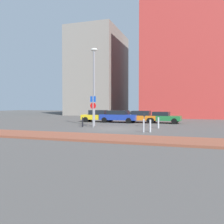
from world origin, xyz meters
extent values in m
plane|color=#4C4947|center=(0.00, 0.00, 0.00)|extent=(120.00, 120.00, 0.00)
cube|color=brown|center=(0.00, -6.30, 0.07)|extent=(40.00, 3.14, 0.14)
cube|color=gold|center=(-4.56, 7.59, 0.62)|extent=(4.24, 1.99, 0.59)
cube|color=black|center=(-4.60, 7.58, 1.20)|extent=(2.17, 1.70, 0.58)
cylinder|color=black|center=(-3.23, 8.53, 0.32)|extent=(0.66, 0.27, 0.64)
cylinder|color=black|center=(-3.10, 6.87, 0.32)|extent=(0.66, 0.27, 0.64)
cylinder|color=black|center=(-6.03, 8.31, 0.32)|extent=(0.66, 0.27, 0.64)
cylinder|color=black|center=(-5.89, 6.64, 0.32)|extent=(0.66, 0.27, 0.64)
cube|color=#1E389E|center=(-1.82, 7.46, 0.65)|extent=(4.63, 2.14, 0.66)
cube|color=black|center=(-1.95, 7.47, 1.22)|extent=(2.50, 1.85, 0.48)
cylinder|color=black|center=(-0.23, 8.28, 0.32)|extent=(0.65, 0.26, 0.64)
cylinder|color=black|center=(-0.35, 6.44, 0.32)|extent=(0.65, 0.26, 0.64)
cylinder|color=black|center=(-3.30, 8.48, 0.32)|extent=(0.65, 0.26, 0.64)
cylinder|color=black|center=(-3.42, 6.63, 0.32)|extent=(0.65, 0.26, 0.64)
cube|color=orange|center=(0.82, 8.07, 0.60)|extent=(3.97, 1.85, 0.55)
cube|color=black|center=(0.81, 8.07, 1.15)|extent=(2.08, 1.69, 0.55)
cylinder|color=black|center=(2.16, 8.99, 0.32)|extent=(0.64, 0.22, 0.64)
cylinder|color=black|center=(2.17, 7.16, 0.32)|extent=(0.64, 0.22, 0.64)
cylinder|color=black|center=(-0.53, 8.97, 0.32)|extent=(0.64, 0.22, 0.64)
cylinder|color=black|center=(-0.52, 7.15, 0.32)|extent=(0.64, 0.22, 0.64)
cube|color=#237238|center=(3.38, 8.01, 0.60)|extent=(4.25, 2.07, 0.56)
cube|color=black|center=(3.18, 8.03, 1.10)|extent=(1.96, 1.77, 0.46)
cylinder|color=black|center=(4.85, 8.81, 0.32)|extent=(0.65, 0.26, 0.64)
cylinder|color=black|center=(4.73, 7.03, 0.32)|extent=(0.65, 0.26, 0.64)
cylinder|color=black|center=(2.04, 9.00, 0.32)|extent=(0.65, 0.26, 0.64)
cylinder|color=black|center=(1.92, 7.22, 0.32)|extent=(0.65, 0.26, 0.64)
cylinder|color=gray|center=(-2.35, 0.61, 1.49)|extent=(0.10, 0.10, 2.99)
cube|color=#1447B7|center=(-2.35, 0.61, 2.68)|extent=(0.55, 0.04, 0.55)
cylinder|color=red|center=(-2.35, 0.61, 2.06)|extent=(0.60, 0.04, 0.60)
cylinder|color=#4C4C51|center=(2.14, 2.86, 0.50)|extent=(0.08, 0.08, 1.00)
cube|color=black|center=(2.14, 2.86, 1.14)|extent=(0.18, 0.14, 0.28)
cylinder|color=gray|center=(-2.79, 1.92, 3.76)|extent=(0.20, 0.20, 7.52)
ellipsoid|color=silver|center=(-2.79, 1.92, 7.67)|extent=(0.70, 0.36, 0.30)
cylinder|color=#B7B7BC|center=(2.99, -1.96, 0.52)|extent=(0.12, 0.12, 1.04)
cylinder|color=#B7B7BC|center=(3.44, -1.61, 0.49)|extent=(0.15, 0.15, 0.98)
cylinder|color=black|center=(-3.40, 0.52, 0.47)|extent=(0.13, 0.13, 0.95)
cylinder|color=#B7B7BC|center=(3.67, 1.60, 0.50)|extent=(0.16, 0.16, 1.01)
cube|color=#BF3833|center=(8.12, 26.49, 12.14)|extent=(19.27, 17.75, 24.29)
cube|color=gray|center=(-13.33, 30.07, 9.19)|extent=(10.04, 14.83, 18.37)
camera|label=1|loc=(6.45, -20.34, 2.14)|focal=38.34mm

